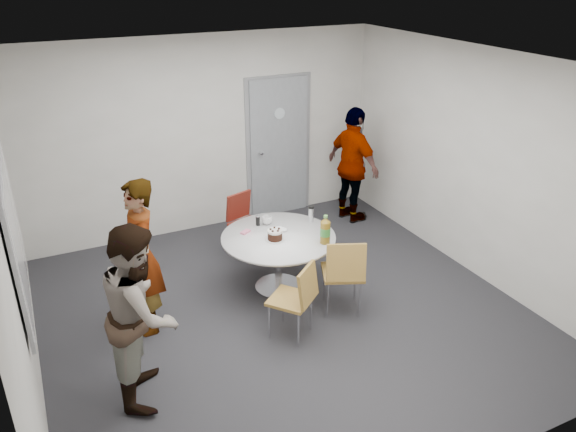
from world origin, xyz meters
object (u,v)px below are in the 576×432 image
whiteboard (14,231)px  table (281,243)px  person_main (141,258)px  chair_near_right (344,270)px  person_right (353,166)px  door (279,148)px  chair_near_left (298,295)px  chair_far (244,218)px  person_left (141,313)px

whiteboard → table: size_ratio=1.45×
person_main → chair_near_right: bearing=71.8°
whiteboard → person_main: 1.25m
table → person_right: 2.19m
door → person_main: 3.26m
table → person_main: size_ratio=0.79×
chair_near_left → chair_far: bearing=45.0°
table → person_right: bearing=36.2°
door → table: size_ratio=1.62×
door → whiteboard: door is taller
chair_far → person_left: 2.72m
chair_near_left → chair_near_right: size_ratio=0.92×
table → person_left: (-1.81, -1.04, 0.23)m
door → table: bearing=-114.3°
chair_near_left → person_right: (2.00, 2.21, 0.34)m
table → chair_near_left: (-0.25, -0.93, -0.09)m
whiteboard → person_left: size_ratio=1.15×
whiteboard → chair_near_left: whiteboard is taller
person_left → chair_far: bearing=-23.0°
chair_far → person_right: (1.81, 0.26, 0.35)m
table → chair_near_right: size_ratio=1.44×
person_left → table: bearing=-42.8°
whiteboard → chair_near_left: 2.66m
person_main → table: bearing=94.2°
chair_far → person_left: person_left is taller
table → chair_far: (-0.06, 1.02, -0.10)m
table → person_left: size_ratio=0.79×
chair_near_left → person_left: bearing=144.7°
whiteboard → person_right: (4.41, 1.56, -0.60)m
whiteboard → chair_far: whiteboard is taller
chair_near_right → door: bearing=102.4°
whiteboard → person_left: whiteboard is taller
door → person_right: 1.13m
chair_far → chair_near_left: bearing=66.6°
person_left → person_right: person_right is taller
whiteboard → person_right: bearing=19.5°
whiteboard → table: whiteboard is taller
chair_far → whiteboard: bearing=9.0°
table → person_main: 1.61m
whiteboard → chair_far: bearing=26.7°
chair_far → person_right: 1.86m
table → chair_near_left: 0.97m
table → person_right: (1.75, 1.28, 0.25)m
whiteboard → person_right: 4.72m
whiteboard → table: bearing=6.1°
chair_near_right → chair_near_left: bearing=-143.2°
chair_far → person_main: person_main is taller
whiteboard → person_right: whiteboard is taller
chair_near_left → person_left: person_left is taller
chair_near_left → chair_far: 1.96m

